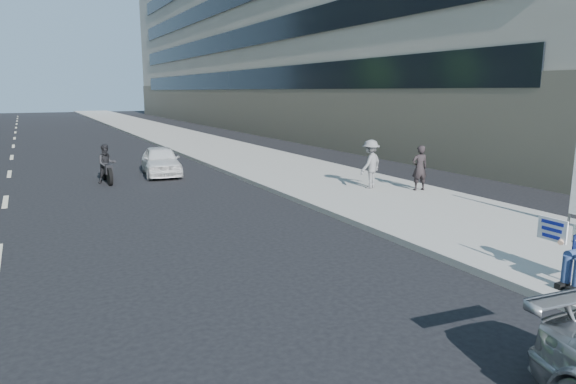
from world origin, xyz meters
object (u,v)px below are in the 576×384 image
pedestrian_woman (420,168)px  white_sedan_near (161,161)px  motorcycle (107,166)px  jogger (370,164)px

pedestrian_woman → white_sedan_near: (-6.55, 7.84, -0.30)m
pedestrian_woman → motorcycle: bearing=-26.0°
jogger → motorcycle: bearing=-62.8°
motorcycle → pedestrian_woman: bearing=-40.6°
white_sedan_near → jogger: bearing=-44.5°
jogger → pedestrian_woman: (1.19, -1.06, -0.07)m
jogger → pedestrian_woman: 1.59m
jogger → motorcycle: jogger is taller
white_sedan_near → motorcycle: motorcycle is taller
jogger → white_sedan_near: jogger is taller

